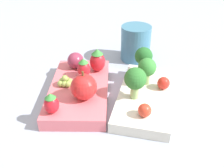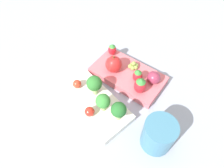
# 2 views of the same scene
# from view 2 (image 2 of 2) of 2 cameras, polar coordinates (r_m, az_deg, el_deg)

# --- Properties ---
(ground_plane) EXTENTS (4.00, 4.00, 0.00)m
(ground_plane) POSITION_cam_2_polar(r_m,az_deg,el_deg) (0.59, -0.98, -1.55)
(ground_plane) COLOR #939EB2
(bento_box_savoury) EXTENTS (0.22, 0.12, 0.02)m
(bento_box_savoury) POSITION_cam_2_polar(r_m,az_deg,el_deg) (0.55, -4.96, -5.60)
(bento_box_savoury) COLOR silver
(bento_box_savoury) RESTS_ON ground_plane
(bento_box_fruit) EXTENTS (0.23, 0.15, 0.02)m
(bento_box_fruit) POSITION_cam_2_polar(r_m,az_deg,el_deg) (0.60, 4.50, 2.47)
(bento_box_fruit) COLOR #DB6670
(bento_box_fruit) RESTS_ON ground_plane
(broccoli_floret_0) EXTENTS (0.04, 0.04, 0.06)m
(broccoli_floret_0) POSITION_cam_2_polar(r_m,az_deg,el_deg) (0.50, -2.59, -5.01)
(broccoli_floret_0) COLOR #93B770
(broccoli_floret_0) RESTS_ON bento_box_savoury
(broccoli_floret_1) EXTENTS (0.04, 0.04, 0.06)m
(broccoli_floret_1) POSITION_cam_2_polar(r_m,az_deg,el_deg) (0.48, 1.91, -7.48)
(broccoli_floret_1) COLOR #93B770
(broccoli_floret_1) RESTS_ON bento_box_savoury
(broccoli_floret_2) EXTENTS (0.04, 0.04, 0.06)m
(broccoli_floret_2) POSITION_cam_2_polar(r_m,az_deg,el_deg) (0.52, -5.06, 0.04)
(broccoli_floret_2) COLOR #93B770
(broccoli_floret_2) RESTS_ON bento_box_savoury
(cherry_tomato_0) EXTENTS (0.02, 0.02, 0.02)m
(cherry_tomato_0) POSITION_cam_2_polar(r_m,az_deg,el_deg) (0.57, -9.94, 0.03)
(cherry_tomato_0) COLOR red
(cherry_tomato_0) RESTS_ON bento_box_savoury
(cherry_tomato_1) EXTENTS (0.03, 0.03, 0.03)m
(cherry_tomato_1) POSITION_cam_2_polar(r_m,az_deg,el_deg) (0.51, -6.43, -7.82)
(cherry_tomato_1) COLOR red
(cherry_tomato_1) RESTS_ON bento_box_savoury
(apple) EXTENTS (0.05, 0.05, 0.06)m
(apple) POSITION_cam_2_polar(r_m,az_deg,el_deg) (0.58, 0.47, 5.69)
(apple) COLOR red
(apple) RESTS_ON bento_box_fruit
(strawberry_0) EXTENTS (0.03, 0.03, 0.05)m
(strawberry_0) POSITION_cam_2_polar(r_m,az_deg,el_deg) (0.54, 8.07, -0.39)
(strawberry_0) COLOR red
(strawberry_0) RESTS_ON bento_box_fruit
(strawberry_1) EXTENTS (0.03, 0.03, 0.04)m
(strawberry_1) POSITION_cam_2_polar(r_m,az_deg,el_deg) (0.63, 0.08, 9.86)
(strawberry_1) COLOR red
(strawberry_1) RESTS_ON bento_box_fruit
(strawberry_2) EXTENTS (0.03, 0.03, 0.04)m
(strawberry_2) POSITION_cam_2_polar(r_m,az_deg,el_deg) (0.57, 7.32, 2.42)
(strawberry_2) COLOR red
(strawberry_2) RESTS_ON bento_box_fruit
(plum) EXTENTS (0.04, 0.04, 0.04)m
(plum) POSITION_cam_2_polar(r_m,az_deg,el_deg) (0.57, 11.83, 1.81)
(plum) COLOR #892D47
(plum) RESTS_ON bento_box_fruit
(grape_cluster) EXTENTS (0.03, 0.03, 0.02)m
(grape_cluster) POSITION_cam_2_polar(r_m,az_deg,el_deg) (0.60, 6.13, 5.27)
(grape_cluster) COLOR #8EA84C
(grape_cluster) RESTS_ON bento_box_fruit
(drinking_cup) EXTENTS (0.08, 0.08, 0.09)m
(drinking_cup) POSITION_cam_2_polar(r_m,az_deg,el_deg) (0.48, 13.09, -13.92)
(drinking_cup) COLOR teal
(drinking_cup) RESTS_ON ground_plane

